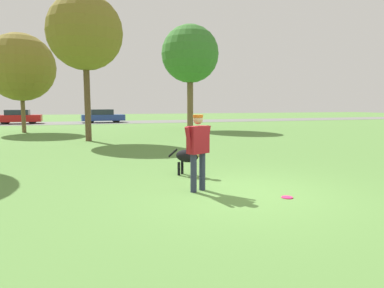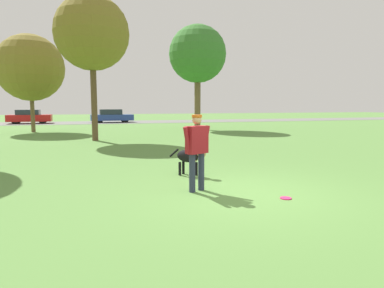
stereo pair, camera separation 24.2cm
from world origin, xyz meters
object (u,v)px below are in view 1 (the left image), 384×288
dog (189,157)px  tree_far_right (190,54)px  person (198,146)px  parked_car_red (19,117)px  frisbee (287,197)px  tree_far_left (21,67)px  parked_car_blue (103,116)px  tree_mid_center (85,33)px

dog → tree_far_right: bearing=117.3°
person → parked_car_red: person is taller
frisbee → tree_far_right: (3.97, 18.21, 5.36)m
tree_far_left → parked_car_red: 11.88m
person → parked_car_blue: bearing=64.8°
person → dog: person is taller
frisbee → tree_far_right: tree_far_right is taller
tree_far_right → parked_car_blue: bearing=115.2°
dog → parked_car_red: parked_car_red is taller
tree_mid_center → person: bearing=-80.4°
frisbee → tree_mid_center: bearing=105.4°
frisbee → parked_car_blue: 29.80m
dog → parked_car_red: (-7.91, 27.35, 0.16)m
dog → person: bearing=-55.7°
tree_far_left → parked_car_red: size_ratio=1.62×
person → tree_mid_center: bearing=74.4°
person → frisbee: size_ratio=7.24×
tree_mid_center → parked_car_red: size_ratio=1.82×
person → dog: size_ratio=1.89×
dog → parked_car_blue: size_ratio=0.20×
tree_mid_center → dog: bearing=-77.1°
frisbee → tree_far_right: 19.39m
parked_car_blue → tree_mid_center: bearing=-98.9°
frisbee → tree_mid_center: tree_mid_center is taller
dog → frisbee: (1.16, -2.60, -0.47)m
person → frisbee: bearing=-60.7°
tree_far_left → tree_mid_center: 7.72m
tree_far_right → tree_far_left: bearing=177.1°
person → dog: 1.65m
person → tree_far_left: bearing=82.6°
dog → frisbee: 2.89m
tree_far_right → parked_car_red: 18.17m
tree_mid_center → parked_car_blue: bearing=83.9°
tree_far_right → tree_mid_center: size_ratio=1.06×
frisbee → tree_far_left: size_ratio=0.04×
dog → parked_car_red: size_ratio=0.22×
tree_far_left → parked_car_blue: size_ratio=1.48×
person → frisbee: (1.47, -1.05, -0.94)m
tree_mid_center → frisbee: bearing=-74.6°
tree_far_right → parked_car_blue: (-5.43, 11.55, -4.72)m
tree_far_right → tree_mid_center: bearing=-140.3°
frisbee → tree_far_left: bearing=110.8°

